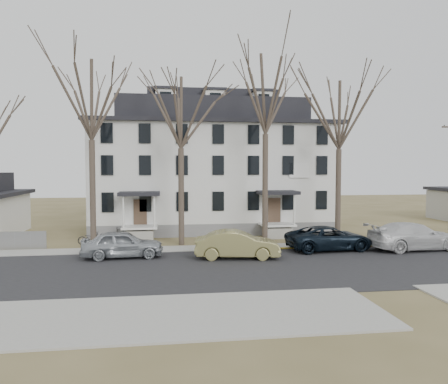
{
  "coord_description": "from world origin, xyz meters",
  "views": [
    {
      "loc": [
        -6.2,
        -20.73,
        5.45
      ],
      "look_at": [
        -2.09,
        9.0,
        3.74
      ],
      "focal_mm": 35.0,
      "sensor_mm": 36.0,
      "label": 1
    }
  ],
  "objects": [
    {
      "name": "boarding_house",
      "position": [
        -2.0,
        17.95,
        5.38
      ],
      "size": [
        20.8,
        12.36,
        12.05
      ],
      "color": "slate",
      "rests_on": "ground"
    },
    {
      "name": "tree_center",
      "position": [
        1.0,
        9.8,
        11.08
      ],
      "size": [
        9.0,
        9.0,
        14.7
      ],
      "color": "#473B31",
      "rests_on": "ground"
    },
    {
      "name": "far_sidewalk",
      "position": [
        0.0,
        8.0,
        0.0
      ],
      "size": [
        120.0,
        2.0,
        0.08
      ],
      "primitive_type": "cube",
      "color": "#A09F97",
      "rests_on": "ground"
    },
    {
      "name": "yellow_curb",
      "position": [
        5.0,
        7.1,
        0.0
      ],
      "size": [
        14.0,
        0.25,
        0.06
      ],
      "primitive_type": "cube",
      "color": "gold",
      "rests_on": "ground"
    },
    {
      "name": "car_silver",
      "position": [
        -8.69,
        5.71,
        0.82
      ],
      "size": [
        4.93,
        2.24,
        1.64
      ],
      "primitive_type": "imported",
      "rotation": [
        0.0,
        0.0,
        1.63
      ],
      "color": "#A0A6AC",
      "rests_on": "ground"
    },
    {
      "name": "car_navy",
      "position": [
        4.49,
        6.32,
        0.78
      ],
      "size": [
        5.8,
        3.01,
        1.56
      ],
      "primitive_type": "imported",
      "rotation": [
        0.0,
        0.0,
        1.65
      ],
      "color": "black",
      "rests_on": "ground"
    },
    {
      "name": "tree_mid_left",
      "position": [
        -5.0,
        9.8,
        9.6
      ],
      "size": [
        7.8,
        7.8,
        12.74
      ],
      "color": "#473B31",
      "rests_on": "ground"
    },
    {
      "name": "tree_mid_right",
      "position": [
        6.5,
        9.8,
        9.6
      ],
      "size": [
        7.8,
        7.8,
        12.74
      ],
      "color": "#473B31",
      "rests_on": "ground"
    },
    {
      "name": "ground",
      "position": [
        0.0,
        0.0,
        0.0
      ],
      "size": [
        120.0,
        120.0,
        0.0
      ],
      "primitive_type": "plane",
      "color": "olive",
      "rests_on": "ground"
    },
    {
      "name": "bicycle_right",
      "position": [
        -9.44,
        12.35,
        0.46
      ],
      "size": [
        1.55,
        0.51,
        0.92
      ],
      "primitive_type": "imported",
      "rotation": [
        0.0,
        0.0,
        1.62
      ],
      "color": "black",
      "rests_on": "ground"
    },
    {
      "name": "near_sidewalk_left",
      "position": [
        -8.0,
        -5.0,
        0.0
      ],
      "size": [
        20.0,
        5.0,
        0.08
      ],
      "primitive_type": "cube",
      "color": "#A09F97",
      "rests_on": "ground"
    },
    {
      "name": "bicycle_left",
      "position": [
        -11.28,
        10.38,
        0.47
      ],
      "size": [
        1.82,
        0.79,
        0.93
      ],
      "primitive_type": "imported",
      "rotation": [
        0.0,
        0.0,
        1.47
      ],
      "color": "black",
      "rests_on": "ground"
    },
    {
      "name": "car_tan",
      "position": [
        -1.9,
        4.61,
        0.83
      ],
      "size": [
        5.19,
        2.35,
        1.65
      ],
      "primitive_type": "imported",
      "rotation": [
        0.0,
        0.0,
        1.45
      ],
      "color": "olive",
      "rests_on": "ground"
    },
    {
      "name": "main_road",
      "position": [
        0.0,
        2.0,
        0.0
      ],
      "size": [
        120.0,
        10.0,
        0.04
      ],
      "primitive_type": "cube",
      "color": "#27272A",
      "rests_on": "ground"
    },
    {
      "name": "car_white",
      "position": [
        9.99,
        5.65,
        0.89
      ],
      "size": [
        6.33,
        3.0,
        1.78
      ],
      "primitive_type": "imported",
      "rotation": [
        0.0,
        0.0,
        1.65
      ],
      "color": "silver",
      "rests_on": "ground"
    },
    {
      "name": "tree_far_left",
      "position": [
        -11.0,
        9.8,
        10.34
      ],
      "size": [
        8.4,
        8.4,
        13.72
      ],
      "color": "#473B31",
      "rests_on": "ground"
    }
  ]
}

